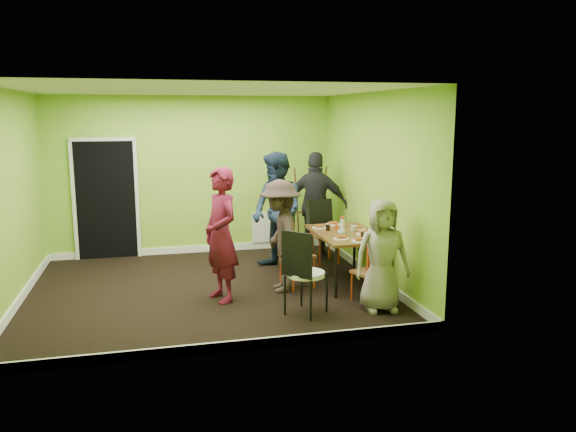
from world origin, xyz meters
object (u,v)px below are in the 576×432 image
person_left_far (277,212)px  person_front_end (382,255)px  thermos (342,226)px  easel (309,210)px  chair_left_near (292,250)px  orange_bottle (336,227)px  chair_left_far (292,236)px  chair_front_end (372,267)px  chair_bentwood (303,269)px  chair_back_end (320,218)px  person_back_end (316,205)px  blue_bottle (373,231)px  person_standing (221,235)px  person_left_near (280,236)px  dining_table (346,236)px

person_left_far → person_front_end: size_ratio=1.32×
thermos → person_left_far: (-0.81, 0.79, 0.10)m
easel → thermos: easel is taller
chair_left_near → orange_bottle: bearing=96.1°
chair_left_far → chair_front_end: bearing=38.9°
chair_bentwood → person_front_end: 1.03m
chair_left_near → person_left_far: 1.01m
chair_back_end → person_back_end: bearing=-95.0°
thermos → blue_bottle: (0.32, -0.43, -0.01)m
person_standing → chair_back_end: bearing=111.8°
chair_front_end → blue_bottle: (0.26, 0.62, 0.35)m
chair_bentwood → person_left_near: person_left_near is taller
chair_front_end → person_back_end: size_ratio=0.47×
easel → orange_bottle: easel is taller
dining_table → chair_left_far: chair_left_far is taller
chair_bentwood → person_front_end: (1.02, -0.05, 0.12)m
chair_left_far → thermos: 0.89m
thermos → blue_bottle: 0.53m
dining_table → chair_back_end: chair_back_end is taller
dining_table → blue_bottle: blue_bottle is taller
chair_front_end → easel: bearing=71.6°
person_standing → person_front_end: size_ratio=1.25×
chair_bentwood → chair_back_end: bearing=116.4°
orange_bottle → person_left_far: person_left_far is taller
dining_table → easel: bearing=90.9°
chair_left_near → person_left_near: bearing=-88.6°
chair_front_end → chair_left_near: bearing=114.6°
orange_bottle → person_left_far: bearing=142.1°
blue_bottle → person_left_near: 1.33m
person_left_near → person_front_end: 1.54m
easel → blue_bottle: bearing=-82.8°
thermos → person_left_far: person_left_far is taller
chair_back_end → easel: (-0.02, 0.64, 0.03)m
easel → thermos: size_ratio=7.69×
dining_table → person_back_end: person_back_end is taller
dining_table → person_standing: person_standing is taller
chair_back_end → thermos: (-0.04, -1.25, 0.11)m
person_standing → person_back_end: 2.67m
chair_left_far → easel: bearing=169.5°
chair_front_end → person_standing: person_standing is taller
chair_left_far → person_back_end: 1.14m
chair_back_end → person_left_near: bearing=45.6°
blue_bottle → person_back_end: bearing=98.7°
chair_bentwood → person_left_far: person_left_far is taller
easel → chair_left_near: bearing=-112.0°
dining_table → person_left_near: size_ratio=0.95×
person_standing → person_back_end: (1.88, 1.89, 0.03)m
orange_bottle → person_back_end: bearing=87.2°
chair_front_end → chair_bentwood: bearing=173.5°
blue_bottle → chair_back_end: bearing=99.3°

